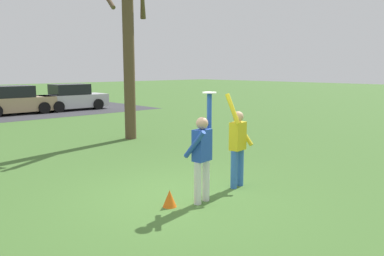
{
  "coord_description": "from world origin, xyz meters",
  "views": [
    {
      "loc": [
        -4.89,
        -5.56,
        2.54
      ],
      "look_at": [
        0.71,
        0.43,
        1.27
      ],
      "focal_mm": 35.99,
      "sensor_mm": 36.0,
      "label": 1
    }
  ],
  "objects_px": {
    "parked_car_tan": "(14,101)",
    "parked_car_silver": "(72,98)",
    "person_defender": "(238,142)",
    "bare_tree_tall": "(129,56)",
    "frisbee_disc": "(209,93)",
    "person_catcher": "(202,152)",
    "field_cone_orange": "(170,198)"
  },
  "relations": [
    {
      "from": "person_catcher",
      "to": "parked_car_silver",
      "type": "xyz_separation_m",
      "value": [
        5.83,
        17.47,
        -0.25
      ]
    },
    {
      "from": "parked_car_silver",
      "to": "field_cone_orange",
      "type": "bearing_deg",
      "value": -108.98
    },
    {
      "from": "person_catcher",
      "to": "parked_car_tan",
      "type": "relative_size",
      "value": 0.5
    },
    {
      "from": "person_defender",
      "to": "bare_tree_tall",
      "type": "bearing_deg",
      "value": -112.2
    },
    {
      "from": "frisbee_disc",
      "to": "bare_tree_tall",
      "type": "bearing_deg",
      "value": 68.2
    },
    {
      "from": "parked_car_silver",
      "to": "bare_tree_tall",
      "type": "height_order",
      "value": "bare_tree_tall"
    },
    {
      "from": "frisbee_disc",
      "to": "parked_car_tan",
      "type": "relative_size",
      "value": 0.06
    },
    {
      "from": "person_defender",
      "to": "bare_tree_tall",
      "type": "relative_size",
      "value": 0.34
    },
    {
      "from": "parked_car_tan",
      "to": "bare_tree_tall",
      "type": "bearing_deg",
      "value": -86.28
    },
    {
      "from": "person_defender",
      "to": "parked_car_silver",
      "type": "height_order",
      "value": "person_defender"
    },
    {
      "from": "person_defender",
      "to": "parked_car_tan",
      "type": "bearing_deg",
      "value": -102.09
    },
    {
      "from": "parked_car_tan",
      "to": "person_defender",
      "type": "bearing_deg",
      "value": -92.42
    },
    {
      "from": "person_catcher",
      "to": "field_cone_orange",
      "type": "relative_size",
      "value": 6.5
    },
    {
      "from": "bare_tree_tall",
      "to": "frisbee_disc",
      "type": "bearing_deg",
      "value": -111.8
    },
    {
      "from": "parked_car_silver",
      "to": "bare_tree_tall",
      "type": "bearing_deg",
      "value": -103.84
    },
    {
      "from": "parked_car_tan",
      "to": "parked_car_silver",
      "type": "bearing_deg",
      "value": 0.9
    },
    {
      "from": "parked_car_tan",
      "to": "field_cone_orange",
      "type": "bearing_deg",
      "value": -98.47
    },
    {
      "from": "parked_car_tan",
      "to": "person_catcher",
      "type": "bearing_deg",
      "value": -96.41
    },
    {
      "from": "parked_car_tan",
      "to": "field_cone_orange",
      "type": "height_order",
      "value": "parked_car_tan"
    },
    {
      "from": "person_catcher",
      "to": "bare_tree_tall",
      "type": "bearing_deg",
      "value": 58.5
    },
    {
      "from": "person_defender",
      "to": "field_cone_orange",
      "type": "height_order",
      "value": "person_defender"
    },
    {
      "from": "person_defender",
      "to": "frisbee_disc",
      "type": "distance_m",
      "value": 1.52
    },
    {
      "from": "frisbee_disc",
      "to": "person_defender",
      "type": "bearing_deg",
      "value": 8.15
    },
    {
      "from": "bare_tree_tall",
      "to": "field_cone_orange",
      "type": "height_order",
      "value": "bare_tree_tall"
    },
    {
      "from": "person_catcher",
      "to": "frisbee_disc",
      "type": "relative_size",
      "value": 7.73
    },
    {
      "from": "person_defender",
      "to": "frisbee_disc",
      "type": "bearing_deg",
      "value": 0.0
    },
    {
      "from": "frisbee_disc",
      "to": "parked_car_silver",
      "type": "bearing_deg",
      "value": 72.16
    },
    {
      "from": "parked_car_silver",
      "to": "person_catcher",
      "type": "bearing_deg",
      "value": -106.96
    },
    {
      "from": "person_defender",
      "to": "person_catcher",
      "type": "bearing_deg",
      "value": 0.0
    },
    {
      "from": "person_defender",
      "to": "frisbee_disc",
      "type": "relative_size",
      "value": 7.58
    },
    {
      "from": "person_defender",
      "to": "bare_tree_tall",
      "type": "distance_m",
      "value": 6.93
    },
    {
      "from": "frisbee_disc",
      "to": "parked_car_tan",
      "type": "height_order",
      "value": "frisbee_disc"
    }
  ]
}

